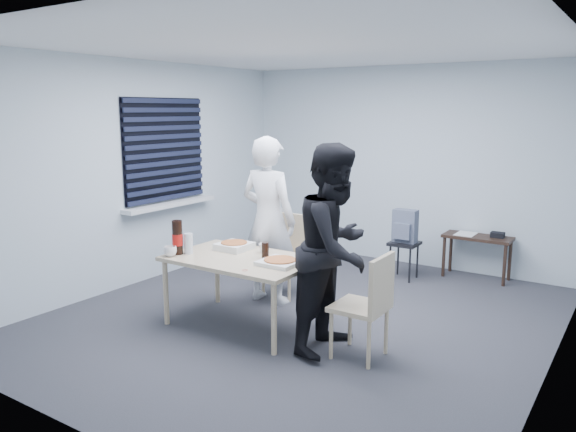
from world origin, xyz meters
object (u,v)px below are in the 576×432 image
Objects in this scene: chair_far at (289,248)px; stool at (404,251)px; side_table at (477,242)px; person_white at (268,220)px; backpack at (405,227)px; chair_right at (369,300)px; mug_b at (264,248)px; mug_a at (170,251)px; dining_table at (242,264)px; soda_bottle at (177,238)px; person_black at (335,248)px.

chair_far is 1.50m from stool.
chair_far is 1.94× the size of stool.
person_white is at bearing -128.70° from side_table.
stool is 0.30m from backpack.
chair_right is at bearing -35.85° from chair_far.
mug_b is at bearing -73.81° from chair_far.
backpack reaches higher than mug_b.
backpack reaches higher than mug_a.
person_white is at bearing 154.41° from chair_right.
mug_a is (-0.39, -1.05, -0.17)m from person_white.
stool is at bearing 72.47° from dining_table.
mug_a reaches higher than side_table.
chair_far is 1.40m from soda_bottle.
soda_bottle is (-0.39, -0.95, -0.06)m from person_white.
person_black is (-0.35, 0.05, 0.37)m from chair_right.
chair_far is at bearing -133.35° from side_table.
side_table reaches higher than stool.
chair_right is at bearing -92.65° from side_table.
soda_bottle reaches higher than mug_a.
chair_right is 8.90× the size of mug_b.
person_white reaches higher than dining_table.
mug_a is (-0.59, -0.34, 0.11)m from dining_table.
person_black reaches higher than chair_far.
person_white reaches higher than mug_a.
dining_table is 0.69m from mug_a.
backpack is at bearing 6.64° from person_black.
chair_right is 1.12× the size of side_table.
side_table is 3.73m from mug_a.
mug_a is (-1.91, -0.32, 0.21)m from chair_right.
person_black reaches higher than mug_b.
chair_far is at bearing 98.65° from dining_table.
side_table is at bearing 49.53° from backpack.
dining_table is 0.78× the size of person_white.
chair_right reaches higher than side_table.
side_table is at bearing 61.24° from mug_b.
person_white is 2.67m from side_table.
person_black is at bearing -83.39° from stool.
mug_b is (-1.38, -2.51, 0.27)m from side_table.
person_black is (1.14, -1.03, 0.37)m from chair_far.
soda_bottle is at bearing -158.21° from dining_table.
chair_right is at bearing -12.09° from mug_b.
chair_right is 1.95m from mug_a.
backpack is (0.91, 1.54, -0.23)m from person_white.
mug_b reaches higher than dining_table.
mug_a is (-2.04, -3.11, 0.27)m from side_table.
backpack is 2.91m from mug_a.
stool is at bearing 54.02° from chair_far.
mug_b is (0.07, 0.26, 0.11)m from dining_table.
person_black is 1.59m from soda_bottle.
chair_far is 7.24× the size of mug_a.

